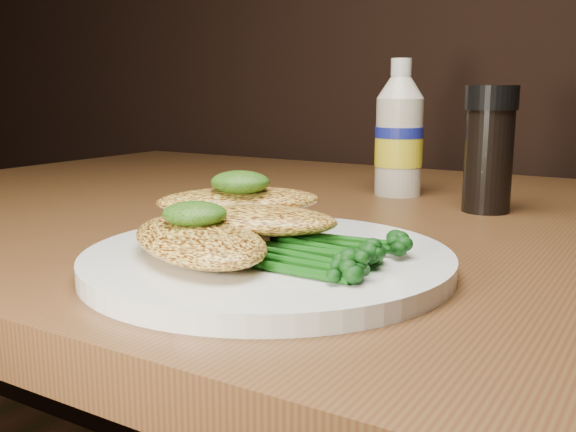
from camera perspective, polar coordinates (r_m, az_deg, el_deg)
The scene contains 9 objects.
plate at distance 0.48m, azimuth -1.76°, elevation -3.88°, with size 0.27×0.27×0.01m, color white.
chicken_front at distance 0.47m, azimuth -7.76°, elevation -2.03°, with size 0.15×0.08×0.02m, color #F5C44E.
chicken_mid at distance 0.50m, azimuth -3.58°, elevation -0.25°, with size 0.14×0.07×0.02m, color #F5C44E.
chicken_back at distance 0.53m, azimuth -4.28°, elevation 1.33°, with size 0.13×0.07×0.02m, color #F5C44E.
pesto_front at distance 0.46m, azimuth -8.12°, elevation 0.19°, with size 0.05×0.04×0.02m, color black.
pesto_back at distance 0.52m, azimuth -4.18°, elevation 2.94°, with size 0.05×0.04×0.02m, color black.
broccolini_bundle at distance 0.45m, azimuth 2.18°, elevation -2.68°, with size 0.13×0.10×0.02m, color #134E11, non-canonical shape.
mayo_bottle at distance 0.81m, azimuth 9.64°, elevation 7.56°, with size 0.06×0.06×0.16m, color beige, non-canonical shape.
pepper_grinder at distance 0.72m, azimuth 17.04°, elevation 5.54°, with size 0.05×0.05×0.13m, color black, non-canonical shape.
Camera 1 is at (0.34, 0.43, 0.88)m, focal length 40.94 mm.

